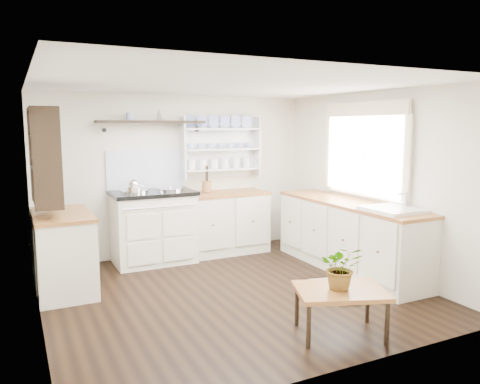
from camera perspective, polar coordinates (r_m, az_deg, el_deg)
name	(u,v)px	position (r m, az deg, el deg)	size (l,w,h in m)	color
floor	(233,292)	(5.41, -0.81, -12.10)	(4.00, 3.80, 0.01)	black
wall_back	(178,175)	(6.88, -7.60, 2.04)	(4.00, 0.02, 2.30)	beige
wall_right	(374,182)	(6.24, 16.02, 1.18)	(0.02, 3.80, 2.30)	beige
wall_left	(35,205)	(4.65, -23.74, -1.45)	(0.02, 3.80, 2.30)	beige
ceiling	(233,84)	(5.10, -0.87, 12.98)	(4.00, 3.80, 0.01)	white
window	(364,149)	(6.28, 14.91, 5.06)	(0.08, 1.55, 1.22)	white
aga_cooker	(153,226)	(6.53, -10.52, -4.11)	(1.10, 0.76, 1.02)	white
back_cabinets	(224,222)	(6.92, -1.98, -3.64)	(1.27, 0.63, 0.90)	beige
right_cabinets	(349,235)	(6.24, 13.10, -5.16)	(0.62, 2.43, 0.90)	beige
belfast_sink	(392,220)	(5.62, 18.04, -3.24)	(0.55, 0.60, 0.45)	white
left_cabinets	(64,251)	(5.69, -20.71, -6.75)	(0.62, 1.13, 0.90)	beige
plate_rack	(219,147)	(7.05, -2.53, 5.55)	(1.20, 0.22, 0.90)	white
high_shelf	(152,123)	(6.61, -10.70, 8.31)	(1.50, 0.29, 0.16)	black
left_shelving	(45,155)	(5.51, -22.72, 4.18)	(0.28, 0.80, 1.05)	black
kettle	(134,189)	(6.26, -12.82, 0.36)	(0.19, 0.19, 0.23)	silver
utensil_crock	(207,186)	(6.82, -4.09, 0.68)	(0.13, 0.13, 0.16)	#9B6638
center_table	(341,294)	(4.35, 12.16, -12.06)	(0.93, 0.80, 0.43)	brown
potted_plant	(341,267)	(4.27, 12.26, -8.94)	(0.36, 0.31, 0.40)	#3F7233
floor_rug	(344,290)	(5.58, 12.54, -11.57)	(0.55, 0.85, 0.02)	#9A8259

